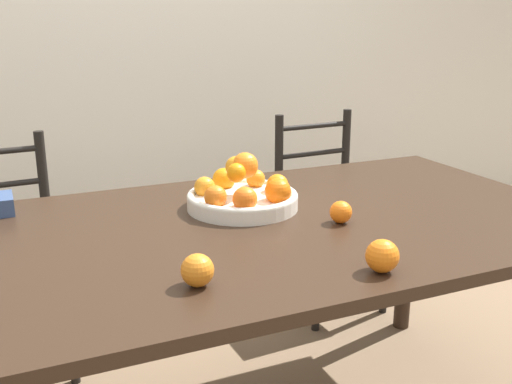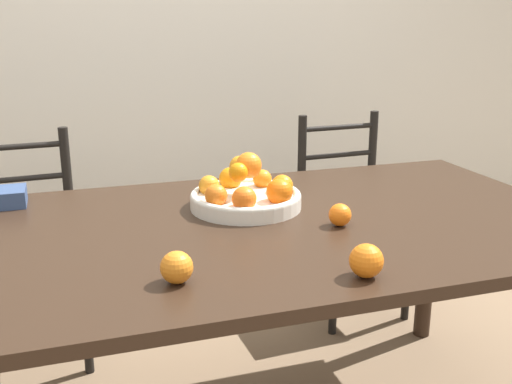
# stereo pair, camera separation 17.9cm
# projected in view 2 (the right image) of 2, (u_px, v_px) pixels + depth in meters

# --- Properties ---
(wall_back) EXTENTS (8.00, 0.06, 2.60)m
(wall_back) POSITION_uv_depth(u_px,v_px,m) (169.00, 30.00, 3.05)
(wall_back) COLOR silver
(wall_back) RESTS_ON ground_plane
(dining_table) EXTENTS (1.93, 1.08, 0.78)m
(dining_table) POSITION_uv_depth(u_px,v_px,m) (269.00, 248.00, 1.80)
(dining_table) COLOR black
(dining_table) RESTS_ON ground_plane
(fruit_bowl) EXTENTS (0.35, 0.35, 0.18)m
(fruit_bowl) POSITION_uv_depth(u_px,v_px,m) (246.00, 194.00, 1.89)
(fruit_bowl) COLOR silver
(fruit_bowl) RESTS_ON dining_table
(orange_loose_0) EXTENTS (0.08, 0.08, 0.08)m
(orange_loose_0) POSITION_uv_depth(u_px,v_px,m) (366.00, 261.00, 1.39)
(orange_loose_0) COLOR orange
(orange_loose_0) RESTS_ON dining_table
(orange_loose_1) EXTENTS (0.08, 0.08, 0.08)m
(orange_loose_1) POSITION_uv_depth(u_px,v_px,m) (177.00, 267.00, 1.36)
(orange_loose_1) COLOR orange
(orange_loose_1) RESTS_ON dining_table
(orange_loose_2) EXTENTS (0.07, 0.07, 0.07)m
(orange_loose_2) POSITION_uv_depth(u_px,v_px,m) (340.00, 215.00, 1.74)
(orange_loose_2) COLOR orange
(orange_loose_2) RESTS_ON dining_table
(chair_left) EXTENTS (0.44, 0.42, 0.93)m
(chair_left) POSITION_uv_depth(u_px,v_px,m) (26.00, 253.00, 2.40)
(chair_left) COLOR black
(chair_left) RESTS_ON ground_plane
(chair_right) EXTENTS (0.44, 0.42, 0.93)m
(chair_right) POSITION_uv_depth(u_px,v_px,m) (350.00, 217.00, 2.82)
(chair_right) COLOR black
(chair_right) RESTS_ON ground_plane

